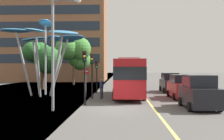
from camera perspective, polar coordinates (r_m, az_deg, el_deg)
name	(u,v)px	position (r m, az deg, el deg)	size (l,w,h in m)	color
ground	(106,109)	(17.27, -1.32, -8.67)	(120.00, 240.00, 0.10)	#54514F
red_bus	(129,75)	(24.00, 3.75, -1.22)	(2.83, 10.26, 3.63)	red
leaf_sculpture	(48,37)	(26.25, -14.00, 7.11)	(8.33, 8.32, 7.61)	#9EA0A5
traffic_light_kerb_near	(85,66)	(18.35, -6.12, 0.86)	(0.28, 0.42, 3.91)	black
traffic_light_kerb_far	(92,67)	(22.25, -4.47, 0.68)	(0.28, 0.42, 3.84)	black
traffic_light_island_mid	(97,70)	(27.37, -3.44, 0.06)	(0.28, 0.42, 3.43)	black
car_parked_near	(199,93)	(17.96, 18.77, -4.86)	(2.06, 4.00, 2.23)	black
car_parked_mid	(181,87)	(23.49, 15.21, -3.71)	(2.02, 4.47, 2.09)	maroon
car_parked_far	(170,83)	(29.17, 12.77, -2.86)	(1.92, 4.19, 2.13)	black
street_lamp	(60,37)	(16.51, -11.56, 7.23)	(1.89, 0.44, 7.18)	gray
tree_pavement_near	(43,57)	(32.30, -15.07, 2.76)	(4.83, 4.18, 5.90)	brown
tree_pavement_far	(76,53)	(41.07, -8.11, 3.81)	(5.41, 5.57, 7.57)	brown
pedestrian	(102,89)	(22.57, -2.35, -4.18)	(0.34, 0.34, 1.71)	#2D3342
no_entry_sign	(86,78)	(24.13, -5.85, -1.70)	(0.60, 0.12, 2.68)	gray
backdrop_building	(43,30)	(56.31, -15.13, 8.65)	(26.48, 11.54, 21.36)	brown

